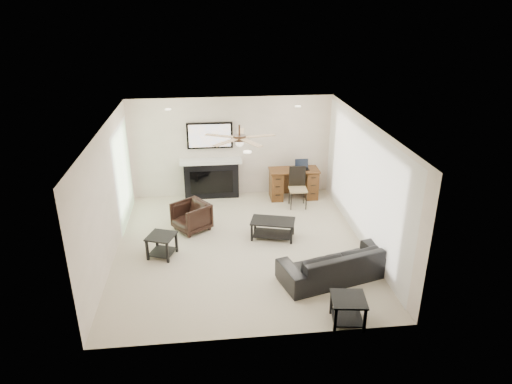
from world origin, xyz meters
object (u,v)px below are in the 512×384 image
desk (294,184)px  coffee_table (273,229)px  fireplace_unit (211,161)px  armchair (191,217)px  sofa (336,263)px

desk → coffee_table: bearing=-112.0°
coffee_table → fireplace_unit: 2.72m
coffee_table → armchair: bearing=177.5°
sofa → coffee_table: size_ratio=2.25×
coffee_table → fireplace_unit: fireplace_unit is taller
sofa → fireplace_unit: (-2.12, 3.91, 0.66)m
fireplace_unit → coffee_table: bearing=-62.1°
coffee_table → fireplace_unit: bearing=133.4°
desk → fireplace_unit: bearing=172.3°
armchair → fireplace_unit: size_ratio=0.36×
fireplace_unit → desk: fireplace_unit is taller
armchair → coffee_table: 1.79m
coffee_table → desk: bearing=83.4°
sofa → desk: desk is taller
sofa → fireplace_unit: bearing=-77.2°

